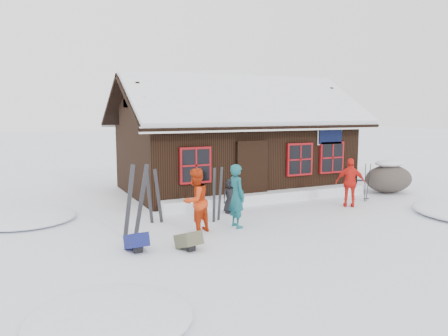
{
  "coord_description": "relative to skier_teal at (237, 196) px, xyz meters",
  "views": [
    {
      "loc": [
        -6.07,
        -10.06,
        3.02
      ],
      "look_at": [
        -0.42,
        1.82,
        1.3
      ],
      "focal_mm": 35.0,
      "sensor_mm": 36.0,
      "label": 1
    }
  ],
  "objects": [
    {
      "name": "ski_pair_right",
      "position": [
        -0.19,
        0.83,
        -0.11
      ],
      "size": [
        0.41,
        0.21,
        1.54
      ],
      "rotation": [
        0.0,
        0.0,
        0.44
      ],
      "color": "black",
      "rests_on": "ground"
    },
    {
      "name": "snow_drift",
      "position": [
        2.48,
        2.39,
        -0.66
      ],
      "size": [
        7.6,
        0.6,
        0.35
      ],
      "primitive_type": "cube",
      "color": "white",
      "rests_on": "ground"
    },
    {
      "name": "skier_orange_right",
      "position": [
        4.35,
        0.62,
        -0.05
      ],
      "size": [
        0.96,
        0.84,
        1.55
      ],
      "primitive_type": "imported",
      "rotation": [
        0.0,
        0.0,
        2.52
      ],
      "color": "red",
      "rests_on": "ground"
    },
    {
      "name": "ground",
      "position": [
        0.98,
        0.14,
        -0.83
      ],
      "size": [
        120.0,
        120.0,
        0.0
      ],
      "primitive_type": "plane",
      "color": "white",
      "rests_on": "ground"
    },
    {
      "name": "boulder",
      "position": [
        7.35,
        1.93,
        -0.28
      ],
      "size": [
        1.87,
        1.4,
        1.1
      ],
      "color": "#4B433C",
      "rests_on": "ground"
    },
    {
      "name": "snow_mounds",
      "position": [
        2.63,
        2.0,
        -0.83
      ],
      "size": [
        20.6,
        13.2,
        0.48
      ],
      "color": "white",
      "rests_on": "ground"
    },
    {
      "name": "skier_crouched",
      "position": [
        0.54,
        1.49,
        -0.31
      ],
      "size": [
        0.55,
        0.39,
        1.04
      ],
      "primitive_type": "imported",
      "rotation": [
        0.0,
        0.0,
        0.13
      ],
      "color": "black",
      "rests_on": "ground"
    },
    {
      "name": "skier_orange_left",
      "position": [
        -1.18,
        -0.05,
        -0.02
      ],
      "size": [
        0.99,
        0.92,
        1.63
      ],
      "primitive_type": "imported",
      "rotation": [
        0.0,
        0.0,
        3.64
      ],
      "color": "red",
      "rests_on": "ground"
    },
    {
      "name": "backpack_blue",
      "position": [
        -2.87,
        -0.83,
        -0.68
      ],
      "size": [
        0.45,
        0.58,
        0.3
      ],
      "primitive_type": "cube",
      "rotation": [
        0.0,
        0.0,
        0.05
      ],
      "color": "navy",
      "rests_on": "ground"
    },
    {
      "name": "skier_teal",
      "position": [
        0.0,
        0.0,
        0.0
      ],
      "size": [
        0.4,
        0.61,
        1.66
      ],
      "primitive_type": "imported",
      "rotation": [
        0.0,
        0.0,
        1.58
      ],
      "color": "#13555C",
      "rests_on": "ground"
    },
    {
      "name": "ski_poles",
      "position": [
        5.48,
        1.09,
        -0.21
      ],
      "size": [
        0.24,
        0.12,
        1.32
      ],
      "color": "black",
      "rests_on": "ground"
    },
    {
      "name": "ski_pair_mid",
      "position": [
        -1.83,
        1.33,
        -0.12
      ],
      "size": [
        0.48,
        0.11,
        1.52
      ],
      "rotation": [
        0.0,
        0.0,
        0.03
      ],
      "color": "black",
      "rests_on": "ground"
    },
    {
      "name": "mountain_hut",
      "position": [
        2.48,
        5.12,
        0.75
      ],
      "size": [
        8.9,
        6.09,
        4.42
      ],
      "color": "black",
      "rests_on": "ground"
    },
    {
      "name": "backpack_olive",
      "position": [
        -1.81,
        -1.23,
        -0.68
      ],
      "size": [
        0.52,
        0.63,
        0.3
      ],
      "primitive_type": "cube",
      "rotation": [
        0.0,
        0.0,
        0.22
      ],
      "color": "#4F4E38",
      "rests_on": "ground"
    },
    {
      "name": "ski_pair_left",
      "position": [
        -2.59,
        0.31,
        0.03
      ],
      "size": [
        0.69,
        0.18,
        1.81
      ],
      "rotation": [
        0.0,
        0.0,
        0.03
      ],
      "color": "black",
      "rests_on": "ground"
    }
  ]
}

